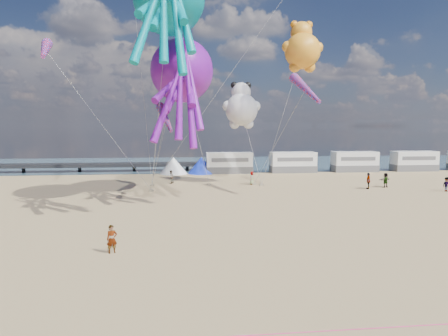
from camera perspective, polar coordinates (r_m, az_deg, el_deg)
ground at (r=18.50m, az=-2.91°, el=-15.58°), size 120.00×120.00×0.00m
water at (r=72.50m, az=-5.43°, el=0.61°), size 120.00×120.00×0.00m
motorhome_0 at (r=57.84m, az=0.72°, el=0.74°), size 6.60×2.50×3.00m
motorhome_1 at (r=59.73m, az=9.81°, el=0.82°), size 6.60×2.50×3.00m
motorhome_2 at (r=63.01m, az=18.14°, el=0.88°), size 6.60×2.50×3.00m
motorhome_3 at (r=67.49m, az=25.51°, el=0.91°), size 6.60×2.50×3.00m
tent_white at (r=57.46m, az=-7.22°, el=0.36°), size 4.00×4.00×2.40m
tent_blue at (r=57.52m, az=-3.24°, el=0.40°), size 4.00×4.00×2.40m
standing_person at (r=22.54m, az=-15.73°, el=-9.76°), size 0.65×0.54×1.53m
beachgoer_0 at (r=46.74m, az=4.02°, el=-1.43°), size 0.61×0.67×1.53m
beachgoer_1 at (r=47.78m, az=-7.60°, el=-1.29°), size 0.84×0.91×1.57m
beachgoer_2 at (r=47.64m, az=29.22°, el=-2.06°), size 0.83×0.71×1.51m
beachgoer_3 at (r=46.06m, az=19.92°, el=-1.75°), size 1.08×1.30×1.76m
beachgoer_4 at (r=47.94m, az=22.07°, el=-1.62°), size 1.02×0.67×1.61m
sandbag_a at (r=42.33m, az=-10.33°, el=-3.19°), size 0.50×0.35×0.22m
sandbag_b at (r=46.20m, az=-2.13°, el=-2.33°), size 0.50×0.35×0.22m
sandbag_c at (r=45.71m, az=5.38°, el=-2.44°), size 0.50×0.35×0.22m
sandbag_d at (r=46.59m, az=4.33°, el=-2.27°), size 0.50×0.35×0.22m
sandbag_e at (r=46.01m, az=-10.23°, el=-2.46°), size 0.50×0.35×0.22m
kite_octopus_purple at (r=40.98m, az=-6.05°, el=13.61°), size 6.87×11.96×12.86m
kite_panda at (r=47.50m, az=2.52°, el=8.34°), size 4.99×4.74×6.56m
kite_teddy_orange at (r=45.40m, az=11.14°, el=16.07°), size 5.92×5.76×6.57m
windsock_left at (r=43.83m, az=-24.18°, el=15.18°), size 2.72×7.02×6.96m
windsock_mid at (r=39.67m, az=11.60°, el=11.00°), size 1.70×6.76×6.69m
windsock_right at (r=39.45m, az=-8.39°, el=7.09°), size 2.23×5.38×5.33m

